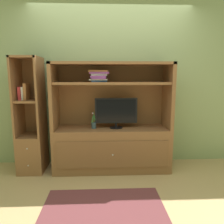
{
  "coord_description": "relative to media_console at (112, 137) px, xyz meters",
  "views": [
    {
      "loc": [
        -0.14,
        -2.72,
        1.43
      ],
      "look_at": [
        0.0,
        0.35,
        0.9
      ],
      "focal_mm": 33.98,
      "sensor_mm": 36.0,
      "label": 1
    }
  ],
  "objects": [
    {
      "name": "tv_monitor",
      "position": [
        0.06,
        -0.02,
        0.39
      ],
      "size": [
        0.63,
        0.2,
        0.45
      ],
      "color": "black",
      "rests_on": "media_console"
    },
    {
      "name": "upright_book_row",
      "position": [
        -1.27,
        -0.01,
        0.68
      ],
      "size": [
        0.12,
        0.18,
        0.24
      ],
      "color": "red",
      "rests_on": "bookshelf_tall"
    },
    {
      "name": "potted_plant",
      "position": [
        -0.27,
        -0.03,
        0.2
      ],
      "size": [
        0.07,
        0.11,
        0.24
      ],
      "color": "#384C56",
      "rests_on": "media_console"
    },
    {
      "name": "bookshelf_tall",
      "position": [
        -1.2,
        0.0,
        0.07
      ],
      "size": [
        0.36,
        0.46,
        1.7
      ],
      "color": "brown",
      "rests_on": "ground_plane"
    },
    {
      "name": "painted_rear_wall",
      "position": [
        0.0,
        0.34,
        0.89
      ],
      "size": [
        6.0,
        0.1,
        2.8
      ],
      "primitive_type": "cube",
      "color": "#8C9E6B",
      "rests_on": "ground_plane"
    },
    {
      "name": "ground_plane",
      "position": [
        0.0,
        -0.41,
        -0.51
      ],
      "size": [
        8.0,
        8.0,
        0.0
      ],
      "primitive_type": "plane",
      "color": "tan"
    },
    {
      "name": "media_console",
      "position": [
        0.0,
        0.0,
        0.0
      ],
      "size": [
        1.74,
        0.55,
        1.62
      ],
      "color": "brown",
      "rests_on": "ground_plane"
    },
    {
      "name": "magazine_stack",
      "position": [
        -0.19,
        -0.0,
        0.92
      ],
      "size": [
        0.31,
        0.35,
        0.16
      ],
      "color": "#2D519E",
      "rests_on": "media_console"
    },
    {
      "name": "area_rug",
      "position": [
        -0.14,
        -1.01,
        -0.5
      ],
      "size": [
        1.33,
        0.74,
        0.01
      ],
      "primitive_type": "cube",
      "color": "brown",
      "rests_on": "ground_plane"
    }
  ]
}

